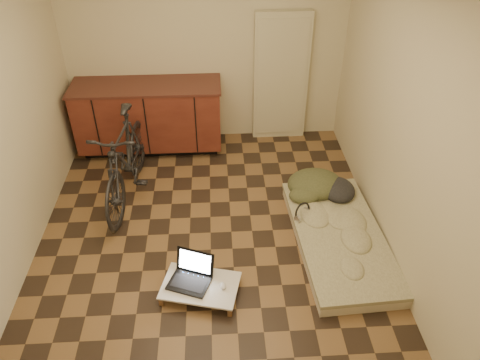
{
  "coord_description": "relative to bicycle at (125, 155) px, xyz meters",
  "views": [
    {
      "loc": [
        0.1,
        -3.63,
        3.37
      ],
      "look_at": [
        0.32,
        0.17,
        0.55
      ],
      "focal_mm": 35.0,
      "sensor_mm": 36.0,
      "label": 1
    }
  ],
  "objects": [
    {
      "name": "room_shell",
      "position": [
        0.91,
        -0.69,
        0.74
      ],
      "size": [
        3.5,
        4.0,
        2.6
      ],
      "color": "brown",
      "rests_on": "ground"
    },
    {
      "name": "cabinets",
      "position": [
        0.16,
        1.02,
        -0.09
      ],
      "size": [
        1.84,
        0.62,
        0.91
      ],
      "color": "black",
      "rests_on": "ground"
    },
    {
      "name": "appliance_panel",
      "position": [
        1.86,
        1.25,
        0.29
      ],
      "size": [
        0.7,
        0.1,
        1.7
      ],
      "primitive_type": "cube",
      "color": "beige",
      "rests_on": "ground"
    },
    {
      "name": "bicycle",
      "position": [
        0.0,
        0.0,
        0.0
      ],
      "size": [
        0.68,
        1.76,
        1.11
      ],
      "primitive_type": "imported",
      "rotation": [
        0.0,
        0.0,
        -0.1
      ],
      "color": "black",
      "rests_on": "ground"
    },
    {
      "name": "futon",
      "position": [
        2.21,
        -0.93,
        -0.48
      ],
      "size": [
        0.94,
        1.8,
        0.15
      ],
      "rotation": [
        0.0,
        0.0,
        0.05
      ],
      "color": "beige",
      "rests_on": "ground"
    },
    {
      "name": "clothing_pile",
      "position": [
        2.15,
        -0.21,
        -0.27
      ],
      "size": [
        0.68,
        0.58,
        0.26
      ],
      "primitive_type": null,
      "rotation": [
        0.0,
        0.0,
        0.05
      ],
      "color": "#3C4125",
      "rests_on": "futon"
    },
    {
      "name": "headphones",
      "position": [
        1.87,
        -0.66,
        -0.33
      ],
      "size": [
        0.31,
        0.3,
        0.15
      ],
      "primitive_type": null,
      "rotation": [
        0.0,
        0.0,
        0.62
      ],
      "color": "black",
      "rests_on": "futon"
    },
    {
      "name": "lap_desk",
      "position": [
        0.81,
        -1.49,
        -0.46
      ],
      "size": [
        0.76,
        0.59,
        0.11
      ],
      "rotation": [
        0.0,
        0.0,
        -0.24
      ],
      "color": "brown",
      "rests_on": "ground"
    },
    {
      "name": "laptop",
      "position": [
        0.73,
        -1.42,
        -0.39
      ],
      "size": [
        0.45,
        0.43,
        0.25
      ],
      "rotation": [
        0.0,
        0.0,
        -0.38
      ],
      "color": "black",
      "rests_on": "lap_desk"
    },
    {
      "name": "mouse",
      "position": [
        1.02,
        -1.53,
        -0.43
      ],
      "size": [
        0.06,
        0.09,
        0.03
      ],
      "primitive_type": "ellipsoid",
      "rotation": [
        0.0,
        0.0,
        0.11
      ],
      "color": "silver",
      "rests_on": "lap_desk"
    }
  ]
}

